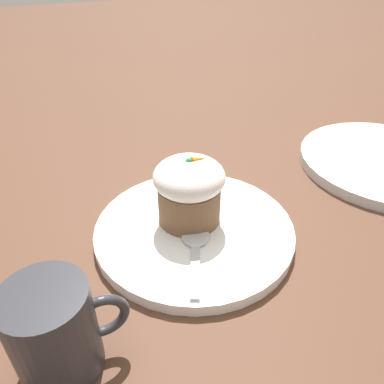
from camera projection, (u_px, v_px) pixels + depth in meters
ground_plane at (194, 235)px, 0.47m from camera, size 4.00×4.00×0.00m
dessert_plate at (194, 230)px, 0.47m from camera, size 0.25×0.25×0.01m
carrot_cake at (192, 189)px, 0.45m from camera, size 0.09×0.09×0.09m
spoon at (195, 243)px, 0.43m from camera, size 0.07×0.11×0.01m
coffee_cup at (55, 332)px, 0.31m from camera, size 0.10×0.07×0.09m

